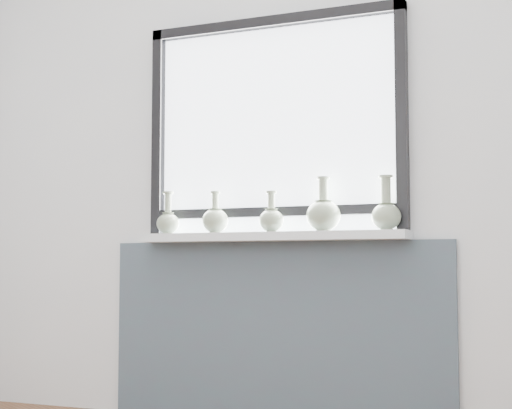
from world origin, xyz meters
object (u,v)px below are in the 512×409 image
at_px(vase_a, 168,221).
at_px(vase_c, 271,219).
at_px(vase_d, 323,213).
at_px(windowsill, 269,237).
at_px(vase_b, 215,219).
at_px(vase_e, 386,213).

relative_size(vase_a, vase_c, 1.09).
bearing_deg(vase_d, windowsill, 179.33).
distance_m(vase_b, vase_e, 0.83).
xyz_separation_m(vase_d, vase_e, (0.29, -0.00, -0.01)).
relative_size(vase_c, vase_d, 0.77).
distance_m(windowsill, vase_c, 0.09).
bearing_deg(vase_d, vase_a, -178.09).
height_order(windowsill, vase_b, vase_b).
bearing_deg(vase_a, windowsill, 3.23).
bearing_deg(vase_a, vase_b, 1.43).
bearing_deg(windowsill, vase_a, -176.77).
bearing_deg(vase_a, vase_c, 0.54).
bearing_deg(vase_e, vase_b, -178.73).
bearing_deg(vase_e, windowsill, 179.50).
relative_size(windowsill, vase_c, 6.86).
height_order(vase_a, vase_c, vase_a).
distance_m(vase_a, vase_c, 0.54).
height_order(vase_b, vase_c, vase_b).
height_order(windowsill, vase_a, vase_a).
bearing_deg(vase_e, vase_a, -178.70).
distance_m(vase_a, vase_d, 0.79).
relative_size(vase_a, vase_d, 0.83).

